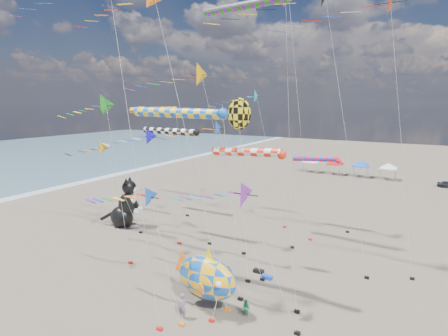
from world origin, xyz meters
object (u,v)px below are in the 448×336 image
cat_inflatable (123,202)px  fish_inflatable (206,277)px  person_adult (182,306)px  child_green (246,309)px  child_blue (228,272)px

cat_inflatable → fish_inflatable: bearing=-48.1°
person_adult → child_green: bearing=33.9°
person_adult → child_green: person_adult is taller
child_blue → cat_inflatable: bearing=119.9°
fish_inflatable → person_adult: size_ratio=3.44×
cat_inflatable → child_green: (20.71, -8.88, -2.40)m
cat_inflatable → person_adult: cat_inflatable is taller
cat_inflatable → child_blue: bearing=-35.5°
fish_inflatable → child_blue: fish_inflatable is taller
fish_inflatable → person_adult: bearing=-116.5°
child_green → person_adult: bearing=-147.5°
person_adult → child_blue: bearing=92.0°
cat_inflatable → child_green: 22.66m
person_adult → child_blue: size_ratio=1.72×
cat_inflatable → child_blue: cat_inflatable is taller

